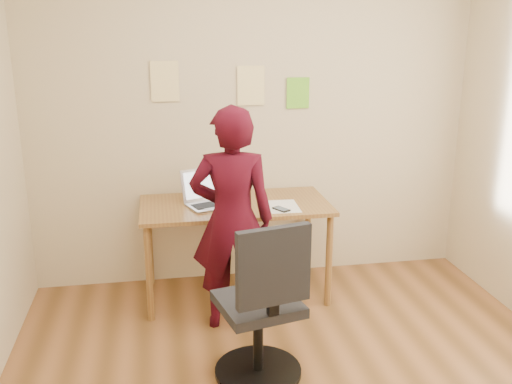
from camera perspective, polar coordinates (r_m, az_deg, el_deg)
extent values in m
cube|color=beige|center=(4.52, -0.27, 7.87)|extent=(3.50, 0.04, 2.70)
cube|color=olive|center=(4.25, -2.11, -1.34)|extent=(1.40, 0.70, 0.03)
cylinder|color=olive|center=(4.07, -10.64, -8.05)|extent=(0.05, 0.05, 0.71)
cylinder|color=olive|center=(4.24, 7.30, -6.85)|extent=(0.05, 0.05, 0.71)
cylinder|color=olive|center=(4.63, -10.61, -5.00)|extent=(0.05, 0.05, 0.71)
cylinder|color=olive|center=(4.78, 5.19, -4.06)|extent=(0.05, 0.05, 0.71)
cube|color=#ACACB3|center=(4.19, -4.37, -1.32)|extent=(0.41, 0.35, 0.02)
cube|color=black|center=(4.19, -4.37, -1.20)|extent=(0.31, 0.22, 0.00)
cube|color=#ACACB3|center=(4.29, -5.29, 0.81)|extent=(0.35, 0.18, 0.24)
cube|color=white|center=(4.29, -5.29, 0.81)|extent=(0.31, 0.15, 0.19)
cube|color=white|center=(4.18, 2.72, -1.44)|extent=(0.23, 0.32, 0.00)
cube|color=black|center=(4.10, 2.54, -1.74)|extent=(0.12, 0.15, 0.01)
cube|color=#3F4C59|center=(4.10, 2.54, -1.67)|extent=(0.10, 0.12, 0.00)
cube|color=#FFE598|center=(4.39, -9.11, 10.87)|extent=(0.21, 0.00, 0.30)
cube|color=#FFE598|center=(4.46, -0.52, 10.59)|extent=(0.21, 0.00, 0.30)
cube|color=#72D12F|center=(4.54, 4.22, 9.85)|extent=(0.18, 0.00, 0.24)
cube|color=black|center=(3.38, 0.21, -11.12)|extent=(0.53, 0.53, 0.06)
cube|color=black|center=(3.06, 1.78, -7.47)|extent=(0.42, 0.14, 0.44)
cube|color=black|center=(3.17, 1.70, -11.18)|extent=(0.07, 0.05, 0.12)
cylinder|color=black|center=(3.49, 0.21, -14.63)|extent=(0.06, 0.06, 0.44)
cylinder|color=black|center=(3.61, 0.20, -17.43)|extent=(0.52, 0.52, 0.03)
imported|color=#3B0813|center=(3.80, -2.41, -2.80)|extent=(0.61, 0.45, 1.54)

